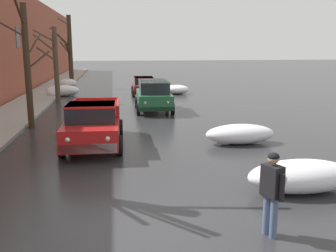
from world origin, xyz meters
The scene contains 14 objects.
ground_plane centered at (0.00, 0.00, 0.00)m, with size 200.00×200.00×0.00m, color #2B2B2D.
left_sidewalk_slab centered at (-6.24, 18.00, 0.08)m, with size 2.80×80.00×0.15m, color gray.
snow_bank_near_corner_left centered at (-4.67, 23.35, 0.40)m, with size 2.54×1.05×0.85m.
snow_bank_along_left_kerb centered at (4.15, 7.05, 0.38)m, with size 2.78×1.24×0.78m.
snow_bank_near_corner_right centered at (4.17, 1.91, 0.42)m, with size 2.93×1.37×0.86m.
snow_bank_along_right_kerb centered at (-4.90, 29.60, 0.39)m, with size 1.64×1.02×0.85m.
snow_bank_far_right_pile centered at (4.40, 23.37, 0.37)m, with size 2.07×1.46×0.75m.
bare_tree_second_along_sidewalk centered at (-4.60, 11.36, 3.07)m, with size 2.97×3.76×6.39m.
bare_tree_mid_block centered at (-4.64, 20.38, 2.67)m, with size 1.53×1.32×5.12m.
bare_tree_far_down_block centered at (-4.66, 29.94, 3.49)m, with size 2.01×3.05×6.63m.
pickup_truck_red_approaching_near_lane centered at (-1.49, 7.48, 0.88)m, with size 2.31×5.16×1.76m.
suv_green_parked_kerbside_close centered at (1.67, 15.34, 0.99)m, with size 2.21×4.35×1.82m.
sedan_maroon_parked_kerbside_mid centered at (1.71, 23.17, 0.75)m, with size 1.97×4.15×1.42m.
pedestrian_with_coffee centered at (2.39, -0.29, 1.04)m, with size 0.48×0.63×1.76m.
Camera 1 is at (-0.67, -7.08, 3.79)m, focal length 40.70 mm.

